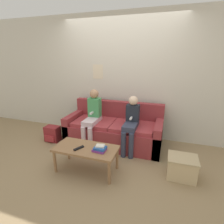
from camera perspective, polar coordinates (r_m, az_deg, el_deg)
The scene contains 10 objects.
ground_plane at distance 3.33m, azimuth -2.15°, elevation -13.84°, with size 10.00×10.00×0.00m, color #937A56.
wall_back at distance 3.83m, azimuth 3.03°, elevation 11.10°, with size 8.00×0.07×2.60m.
couch at distance 3.63m, azimuth 0.68°, elevation -5.93°, with size 1.92×0.81×0.83m.
coffee_table at distance 2.79m, azimuth -8.48°, elevation -12.26°, with size 0.97×0.47×0.40m.
person_left at distance 3.48m, azimuth -6.43°, elevation -1.02°, with size 0.24×0.56×1.12m.
person_right at distance 3.25m, azimuth 6.26°, elevation -3.14°, with size 0.24×0.56×1.04m.
tv_remote at distance 2.75m, azimuth -10.78°, elevation -11.51°, with size 0.11×0.17×0.02m.
book_stack at distance 2.65m, azimuth -3.98°, elevation -11.81°, with size 0.20×0.17×0.09m.
storage_box at distance 2.91m, azimuth 21.83°, elevation -16.37°, with size 0.42×0.35×0.33m.
backpack at distance 3.97m, azimuth -18.85°, elevation -6.77°, with size 0.30×0.23×0.33m.
Camera 1 is at (1.00, -2.65, 1.74)m, focal length 28.00 mm.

